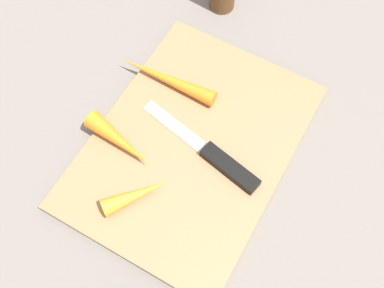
{
  "coord_description": "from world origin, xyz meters",
  "views": [
    {
      "loc": [
        -0.26,
        -0.15,
        0.61
      ],
      "look_at": [
        0.0,
        0.0,
        0.01
      ],
      "focal_mm": 44.81,
      "sensor_mm": 36.0,
      "label": 1
    }
  ],
  "objects_px": {
    "cutting_board": "(192,146)",
    "carrot_longest": "(166,79)",
    "carrot_medium": "(119,141)",
    "carrot_shortest": "(136,195)",
    "knife": "(222,162)"
  },
  "relations": [
    {
      "from": "knife",
      "to": "carrot_shortest",
      "type": "bearing_deg",
      "value": 65.08
    },
    {
      "from": "carrot_medium",
      "to": "carrot_longest",
      "type": "bearing_deg",
      "value": 98.33
    },
    {
      "from": "knife",
      "to": "carrot_medium",
      "type": "distance_m",
      "value": 0.14
    },
    {
      "from": "cutting_board",
      "to": "carrot_longest",
      "type": "bearing_deg",
      "value": 49.97
    },
    {
      "from": "knife",
      "to": "carrot_medium",
      "type": "relative_size",
      "value": 1.86
    },
    {
      "from": "carrot_longest",
      "to": "carrot_shortest",
      "type": "distance_m",
      "value": 0.18
    },
    {
      "from": "carrot_shortest",
      "to": "carrot_longest",
      "type": "bearing_deg",
      "value": 55.05
    },
    {
      "from": "cutting_board",
      "to": "carrot_medium",
      "type": "relative_size",
      "value": 3.35
    },
    {
      "from": "cutting_board",
      "to": "carrot_shortest",
      "type": "height_order",
      "value": "carrot_shortest"
    },
    {
      "from": "cutting_board",
      "to": "carrot_medium",
      "type": "distance_m",
      "value": 0.1
    },
    {
      "from": "carrot_medium",
      "to": "carrot_shortest",
      "type": "bearing_deg",
      "value": -31.12
    },
    {
      "from": "knife",
      "to": "carrot_shortest",
      "type": "xyz_separation_m",
      "value": [
        -0.1,
        0.07,
        0.01
      ]
    },
    {
      "from": "cutting_board",
      "to": "carrot_longest",
      "type": "xyz_separation_m",
      "value": [
        0.07,
        0.08,
        0.02
      ]
    },
    {
      "from": "cutting_board",
      "to": "knife",
      "type": "bearing_deg",
      "value": -96.69
    },
    {
      "from": "knife",
      "to": "carrot_medium",
      "type": "xyz_separation_m",
      "value": [
        -0.04,
        0.14,
        0.01
      ]
    }
  ]
}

